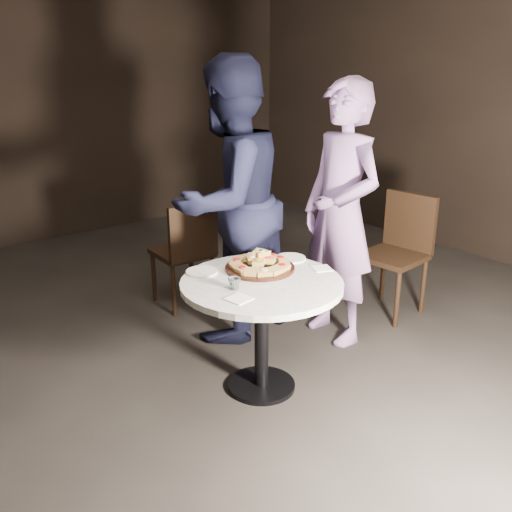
# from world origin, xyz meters

# --- Properties ---
(floor) EXTENTS (7.00, 7.00, 0.00)m
(floor) POSITION_xyz_m (0.00, 0.00, 0.00)
(floor) COLOR black
(floor) RESTS_ON ground
(table) EXTENTS (1.05, 1.05, 0.67)m
(table) POSITION_xyz_m (-0.12, -0.13, 0.55)
(table) COLOR black
(table) RESTS_ON ground
(serving_board) EXTENTS (0.50, 0.50, 0.02)m
(serving_board) POSITION_xyz_m (-0.02, 0.01, 0.68)
(serving_board) COLOR black
(serving_board) RESTS_ON table
(focaccia_pile) EXTENTS (0.35, 0.35, 0.10)m
(focaccia_pile) POSITION_xyz_m (-0.01, 0.01, 0.72)
(focaccia_pile) COLOR #AD8743
(focaccia_pile) RESTS_ON serving_board
(plate_left) EXTENTS (0.21, 0.21, 0.01)m
(plate_left) POSITION_xyz_m (-0.30, 0.18, 0.68)
(plate_left) COLOR white
(plate_left) RESTS_ON table
(plate_right) EXTENTS (0.19, 0.19, 0.01)m
(plate_right) POSITION_xyz_m (0.24, 0.03, 0.68)
(plate_right) COLOR white
(plate_right) RESTS_ON table
(water_glass) EXTENTS (0.07, 0.07, 0.06)m
(water_glass) POSITION_xyz_m (-0.31, -0.13, 0.71)
(water_glass) COLOR silver
(water_glass) RESTS_ON table
(napkin_near) EXTENTS (0.13, 0.13, 0.01)m
(napkin_near) POSITION_xyz_m (-0.37, -0.25, 0.68)
(napkin_near) COLOR white
(napkin_near) RESTS_ON table
(napkin_far) EXTENTS (0.14, 0.14, 0.01)m
(napkin_far) POSITION_xyz_m (0.27, -0.20, 0.68)
(napkin_far) COLOR white
(napkin_far) RESTS_ON table
(chair_far) EXTENTS (0.42, 0.43, 0.84)m
(chair_far) POSITION_xyz_m (0.17, 1.10, 0.48)
(chair_far) COLOR black
(chair_far) RESTS_ON ground
(chair_right) EXTENTS (0.47, 0.45, 0.89)m
(chair_right) POSITION_xyz_m (1.38, 0.08, 0.51)
(chair_right) COLOR black
(chair_right) RESTS_ON ground
(diner_navy) EXTENTS (1.03, 0.88, 1.85)m
(diner_navy) POSITION_xyz_m (0.18, 0.57, 0.93)
(diner_navy) COLOR black
(diner_navy) RESTS_ON ground
(diner_teal) EXTENTS (0.48, 0.67, 1.72)m
(diner_teal) POSITION_xyz_m (0.71, 0.07, 0.86)
(diner_teal) COLOR #80649B
(diner_teal) RESTS_ON ground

